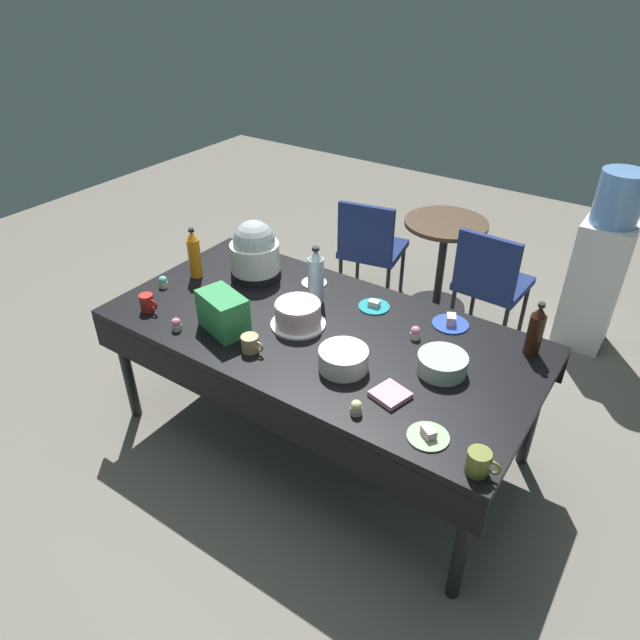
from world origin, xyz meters
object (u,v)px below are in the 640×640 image
cupcake_mint (415,333)px  dessert_plate_sage (428,435)px  slow_cooker (255,251)px  potluck_table (320,338)px  ceramic_snack_bowl (343,359)px  coffee_mug_tan (251,344)px  maroon_chair_left (370,245)px  soda_bottle_cola (536,331)px  dessert_plate_teal (374,306)px  dessert_plate_white (314,281)px  cupcake_rose (163,282)px  cupcake_lemon (356,408)px  round_cafe_table (443,249)px  water_cooler (599,267)px  dessert_plate_cobalt (451,322)px  coffee_mug_olive (479,462)px  glass_salad_bowl (442,364)px  soda_bottle_orange_juice (194,254)px  coffee_mug_red (147,303)px  soda_carton (223,313)px  frosted_layer_cake (298,315)px  cupcake_berry (176,324)px  maroon_chair_right (490,279)px  soda_bottle_water (316,276)px

cupcake_mint → dessert_plate_sage: bearing=-59.2°
slow_cooker → dessert_plate_sage: 1.56m
potluck_table → ceramic_snack_bowl: (0.27, -0.21, 0.11)m
coffee_mug_tan → maroon_chair_left: bearing=101.7°
cupcake_mint → soda_bottle_cola: bearing=21.7°
dessert_plate_teal → coffee_mug_tan: bearing=-113.2°
dessert_plate_white → cupcake_rose: (-0.68, -0.52, 0.02)m
cupcake_lemon → round_cafe_table: 2.20m
ceramic_snack_bowl → soda_bottle_cola: bearing=41.8°
cupcake_lemon → water_cooler: size_ratio=0.05×
soda_bottle_cola → dessert_plate_cobalt: bearing=178.8°
slow_cooker → dessert_plate_teal: slow_cooker is taller
potluck_table → slow_cooker: size_ratio=6.40×
coffee_mug_tan → coffee_mug_olive: size_ratio=0.94×
coffee_mug_tan → soda_bottle_cola: bearing=33.7°
dessert_plate_white → cupcake_rose: cupcake_rose is taller
cupcake_rose → maroon_chair_left: maroon_chair_left is taller
glass_salad_bowl → dessert_plate_cobalt: glass_salad_bowl is taller
potluck_table → coffee_mug_olive: size_ratio=16.68×
maroon_chair_left → water_cooler: 1.57m
soda_bottle_orange_juice → coffee_mug_red: soda_bottle_orange_juice is taller
cupcake_rose → cupcake_lemon: same height
dessert_plate_teal → soda_carton: soda_carton is taller
coffee_mug_tan → water_cooler: 2.47m
glass_salad_bowl → maroon_chair_left: 1.89m
frosted_layer_cake → dessert_plate_white: 0.44m
water_cooler → coffee_mug_red: bearing=-129.6°
dessert_plate_teal → frosted_layer_cake: bearing=-122.5°
ceramic_snack_bowl → cupcake_lemon: bearing=-47.7°
soda_bottle_orange_juice → coffee_mug_red: size_ratio=2.60×
glass_salad_bowl → maroon_chair_left: size_ratio=0.27×
dessert_plate_white → cupcake_berry: 0.84m
glass_salad_bowl → ceramic_snack_bowl: 0.45m
cupcake_lemon → maroon_chair_right: size_ratio=0.08×
maroon_chair_right → cupcake_lemon: bearing=-87.4°
dessert_plate_teal → round_cafe_table: dessert_plate_teal is taller
glass_salad_bowl → coffee_mug_tan: bearing=-155.8°
soda_bottle_water → round_cafe_table: size_ratio=0.45×
slow_cooker → glass_salad_bowl: 1.30m
maroon_chair_left → water_cooler: water_cooler is taller
glass_salad_bowl → cupcake_berry: (-1.24, -0.44, -0.01)m
maroon_chair_left → round_cafe_table: bearing=24.7°
dessert_plate_cobalt → slow_cooker: bearing=-172.3°
coffee_mug_tan → cupcake_lemon: bearing=-8.3°
dessert_plate_sage → round_cafe_table: size_ratio=0.24×
soda_bottle_water → round_cafe_table: (0.12, 1.47, -0.40)m
potluck_table → cupcake_mint: bearing=23.8°
maroon_chair_left → cupcake_rose: bearing=-105.1°
dessert_plate_cobalt → dessert_plate_teal: bearing=-169.8°
ceramic_snack_bowl → soda_bottle_water: 0.62m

